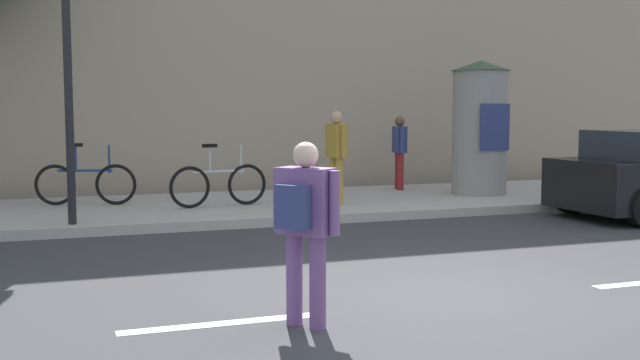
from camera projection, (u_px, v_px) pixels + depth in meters
name	position (u px, v px, depth m)	size (l,w,h in m)	color
ground_plane	(469.00, 300.00, 7.32)	(80.00, 80.00, 0.00)	#38383A
sidewalk_curb	(269.00, 206.00, 13.87)	(36.00, 4.00, 0.15)	#B2ADA3
lane_markings	(469.00, 300.00, 7.32)	(25.80, 0.16, 0.01)	silver
building_backdrop	(211.00, 7.00, 18.17)	(36.00, 5.00, 8.54)	tan
traffic_light	(66.00, 15.00, 10.77)	(0.24, 0.45, 4.51)	black
poster_column	(480.00, 127.00, 15.02)	(1.18, 1.18, 2.64)	gray
pedestrian_in_red_top	(304.00, 218.00, 6.32)	(0.53, 0.53, 1.56)	#724C84
pedestrian_with_bag	(399.00, 147.00, 15.88)	(0.33, 0.59, 1.54)	maroon
pedestrian_with_backpack	(336.00, 150.00, 13.42)	(0.31, 0.58, 1.65)	#B78C33
bicycle_leaning	(219.00, 184.00, 13.15)	(1.76, 0.32, 1.09)	black
bicycle_upright	(86.00, 183.00, 13.35)	(1.72, 0.55, 1.09)	black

